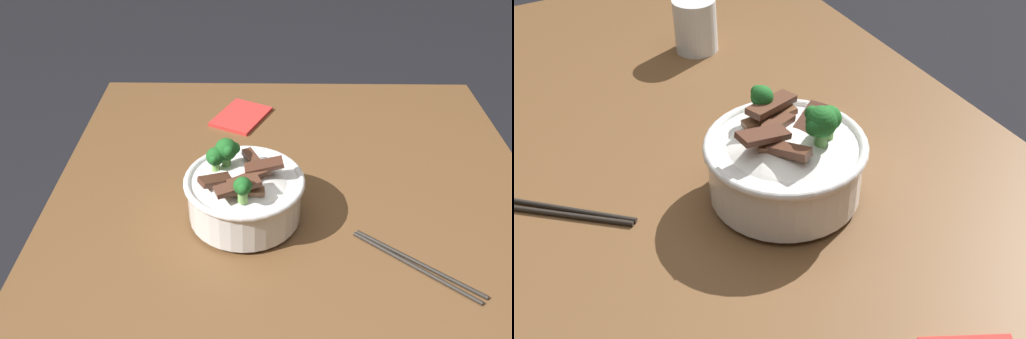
{
  "view_description": "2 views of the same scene",
  "coord_description": "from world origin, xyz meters",
  "views": [
    {
      "loc": [
        0.61,
        -0.06,
        1.41
      ],
      "look_at": [
        -0.15,
        -0.07,
        0.86
      ],
      "focal_mm": 37.55,
      "sensor_mm": 36.0,
      "label": 1
    },
    {
      "loc": [
        -0.71,
        0.25,
        1.36
      ],
      "look_at": [
        -0.09,
        -0.09,
        0.8
      ],
      "focal_mm": 47.03,
      "sensor_mm": 36.0,
      "label": 2
    }
  ],
  "objects": [
    {
      "name": "drinking_glass",
      "position": [
        0.31,
        -0.16,
        0.82
      ],
      "size": [
        0.08,
        0.08,
        0.1
      ],
      "color": "white",
      "rests_on": "dining_table"
    },
    {
      "name": "dining_table",
      "position": [
        0.0,
        0.0,
        0.67
      ],
      "size": [
        1.31,
        0.94,
        0.78
      ],
      "color": "brown",
      "rests_on": "ground"
    },
    {
      "name": "chopsticks_pair",
      "position": [
        -0.0,
        0.19,
        0.78
      ],
      "size": [
        0.16,
        0.19,
        0.01
      ],
      "color": "#28231E",
      "rests_on": "dining_table"
    },
    {
      "name": "rice_bowl",
      "position": [
        -0.12,
        -0.1,
        0.84
      ],
      "size": [
        0.21,
        0.21,
        0.15
      ],
      "color": "white",
      "rests_on": "dining_table"
    }
  ]
}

